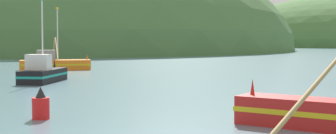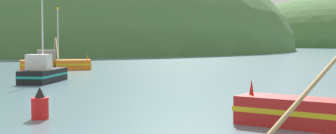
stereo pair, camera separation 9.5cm
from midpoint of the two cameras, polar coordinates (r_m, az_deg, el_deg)
The scene contains 3 objects.
fishing_boat_orange at distance 59.61m, azimuth -12.97°, elevation 0.41°, with size 8.38×13.26×7.32m.
fishing_boat_black at distance 42.90m, azimuth -14.23°, elevation -0.72°, with size 2.28×6.24×7.03m.
channel_buoy at distance 23.35m, azimuth -14.49°, elevation -4.33°, with size 0.78×0.78×1.48m.
Camera 1 is at (7.60, -10.15, 3.64)m, focal length 53.20 mm.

